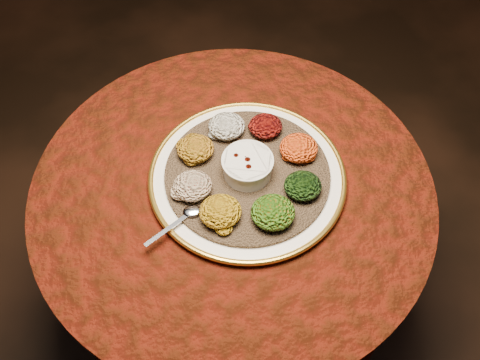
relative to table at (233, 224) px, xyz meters
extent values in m
plane|color=black|center=(0.00, 0.00, -0.55)|extent=(4.00, 4.00, 0.00)
cylinder|color=black|center=(0.00, 0.00, -0.53)|extent=(0.44, 0.44, 0.04)
cylinder|color=black|center=(0.00, 0.00, -0.21)|extent=(0.12, 0.12, 0.68)
cylinder|color=black|center=(0.00, 0.00, 0.15)|extent=(0.80, 0.80, 0.04)
cylinder|color=#400D05|center=(0.00, 0.00, 0.00)|extent=(0.93, 0.93, 0.34)
cylinder|color=#400D05|center=(0.00, 0.00, 0.17)|extent=(0.96, 0.96, 0.01)
cylinder|color=white|center=(0.04, 0.01, 0.19)|extent=(0.57, 0.57, 0.02)
torus|color=gold|center=(0.04, 0.01, 0.20)|extent=(0.47, 0.47, 0.01)
cylinder|color=brown|center=(0.04, 0.01, 0.20)|extent=(0.51, 0.51, 0.01)
cylinder|color=silver|center=(0.04, 0.01, 0.23)|extent=(0.11, 0.11, 0.05)
cylinder|color=silver|center=(0.04, 0.01, 0.26)|extent=(0.12, 0.12, 0.01)
cylinder|color=#5B0B04|center=(0.04, 0.01, 0.25)|extent=(0.09, 0.09, 0.01)
ellipsoid|color=silver|center=(-0.10, -0.08, 0.21)|extent=(0.04, 0.03, 0.01)
cube|color=silver|center=(-0.16, -0.12, 0.21)|extent=(0.10, 0.07, 0.00)
ellipsoid|color=beige|center=(0.00, 0.14, 0.23)|extent=(0.09, 0.09, 0.04)
ellipsoid|color=black|center=(0.10, 0.13, 0.23)|extent=(0.08, 0.08, 0.04)
ellipsoid|color=#AA600E|center=(0.17, 0.05, 0.23)|extent=(0.09, 0.09, 0.04)
ellipsoid|color=black|center=(0.15, -0.06, 0.23)|extent=(0.09, 0.08, 0.04)
ellipsoid|color=#A0410A|center=(0.07, -0.12, 0.23)|extent=(0.10, 0.09, 0.05)
ellipsoid|color=#AB7E0F|center=(-0.04, -0.10, 0.23)|extent=(0.09, 0.09, 0.04)
ellipsoid|color=maroon|center=(-0.09, -0.02, 0.23)|extent=(0.09, 0.08, 0.04)
ellipsoid|color=#9C5C12|center=(-0.08, 0.08, 0.23)|extent=(0.09, 0.08, 0.04)
camera|label=1|loc=(-0.08, -0.72, 1.22)|focal=40.00mm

